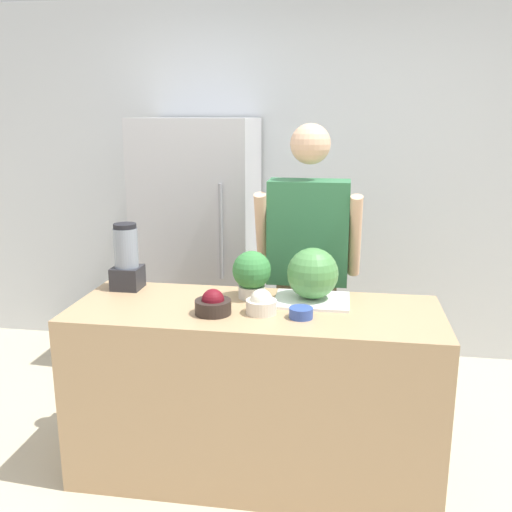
{
  "coord_description": "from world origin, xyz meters",
  "views": [
    {
      "loc": [
        0.41,
        -2.24,
        1.79
      ],
      "look_at": [
        0.0,
        0.36,
        1.13
      ],
      "focal_mm": 40.0,
      "sensor_mm": 36.0,
      "label": 1
    }
  ],
  "objects_px": {
    "person": "(307,272)",
    "bowl_cream": "(261,304)",
    "bowl_cherries": "(213,304)",
    "blender": "(127,259)",
    "bowl_small_blue": "(301,313)",
    "watermelon": "(313,273)",
    "refrigerator": "(200,245)",
    "potted_plant": "(252,273)"
  },
  "relations": [
    {
      "from": "person",
      "to": "bowl_small_blue",
      "type": "bearing_deg",
      "value": -88.3
    },
    {
      "from": "refrigerator",
      "to": "bowl_cherries",
      "type": "distance_m",
      "value": 1.44
    },
    {
      "from": "blender",
      "to": "potted_plant",
      "type": "distance_m",
      "value": 0.69
    },
    {
      "from": "bowl_cherries",
      "to": "bowl_cream",
      "type": "relative_size",
      "value": 1.18
    },
    {
      "from": "refrigerator",
      "to": "potted_plant",
      "type": "xyz_separation_m",
      "value": [
        0.56,
        -1.12,
        0.13
      ]
    },
    {
      "from": "bowl_small_blue",
      "to": "bowl_cherries",
      "type": "bearing_deg",
      "value": -179.05
    },
    {
      "from": "person",
      "to": "blender",
      "type": "height_order",
      "value": "person"
    },
    {
      "from": "bowl_cherries",
      "to": "bowl_small_blue",
      "type": "xyz_separation_m",
      "value": [
        0.41,
        0.01,
        -0.02
      ]
    },
    {
      "from": "blender",
      "to": "person",
      "type": "bearing_deg",
      "value": 25.1
    },
    {
      "from": "watermelon",
      "to": "refrigerator",
      "type": "bearing_deg",
      "value": 127.91
    },
    {
      "from": "bowl_cream",
      "to": "bowl_small_blue",
      "type": "distance_m",
      "value": 0.19
    },
    {
      "from": "watermelon",
      "to": "bowl_cream",
      "type": "relative_size",
      "value": 1.77
    },
    {
      "from": "person",
      "to": "watermelon",
      "type": "xyz_separation_m",
      "value": [
        0.06,
        -0.49,
        0.13
      ]
    },
    {
      "from": "person",
      "to": "watermelon",
      "type": "height_order",
      "value": "person"
    },
    {
      "from": "bowl_cream",
      "to": "potted_plant",
      "type": "bearing_deg",
      "value": 110.22
    },
    {
      "from": "watermelon",
      "to": "potted_plant",
      "type": "xyz_separation_m",
      "value": [
        -0.31,
        -0.0,
        -0.01
      ]
    },
    {
      "from": "watermelon",
      "to": "blender",
      "type": "relative_size",
      "value": 0.72
    },
    {
      "from": "bowl_cherries",
      "to": "potted_plant",
      "type": "height_order",
      "value": "potted_plant"
    },
    {
      "from": "person",
      "to": "blender",
      "type": "xyz_separation_m",
      "value": [
        -0.93,
        -0.44,
        0.15
      ]
    },
    {
      "from": "refrigerator",
      "to": "bowl_cream",
      "type": "relative_size",
      "value": 12.21
    },
    {
      "from": "bowl_small_blue",
      "to": "bowl_cream",
      "type": "bearing_deg",
      "value": 170.11
    },
    {
      "from": "refrigerator",
      "to": "bowl_small_blue",
      "type": "bearing_deg",
      "value": -58.74
    },
    {
      "from": "watermelon",
      "to": "potted_plant",
      "type": "bearing_deg",
      "value": -179.77
    },
    {
      "from": "watermelon",
      "to": "bowl_small_blue",
      "type": "relative_size",
      "value": 2.32
    },
    {
      "from": "bowl_cream",
      "to": "blender",
      "type": "xyz_separation_m",
      "value": [
        -0.76,
        0.28,
        0.11
      ]
    },
    {
      "from": "bowl_small_blue",
      "to": "blender",
      "type": "height_order",
      "value": "blender"
    },
    {
      "from": "person",
      "to": "bowl_cream",
      "type": "xyz_separation_m",
      "value": [
        -0.17,
        -0.72,
        0.04
      ]
    },
    {
      "from": "bowl_cherries",
      "to": "blender",
      "type": "distance_m",
      "value": 0.64
    },
    {
      "from": "watermelon",
      "to": "blender",
      "type": "height_order",
      "value": "blender"
    },
    {
      "from": "person",
      "to": "bowl_cherries",
      "type": "relative_size",
      "value": 10.19
    },
    {
      "from": "bowl_small_blue",
      "to": "blender",
      "type": "xyz_separation_m",
      "value": [
        -0.95,
        0.31,
        0.14
      ]
    },
    {
      "from": "potted_plant",
      "to": "refrigerator",
      "type": "bearing_deg",
      "value": 116.72
    },
    {
      "from": "person",
      "to": "blender",
      "type": "distance_m",
      "value": 1.04
    },
    {
      "from": "bowl_cherries",
      "to": "bowl_cream",
      "type": "bearing_deg",
      "value": 10.15
    },
    {
      "from": "watermelon",
      "to": "bowl_cherries",
      "type": "distance_m",
      "value": 0.53
    },
    {
      "from": "bowl_cream",
      "to": "potted_plant",
      "type": "relative_size",
      "value": 0.59
    },
    {
      "from": "watermelon",
      "to": "bowl_small_blue",
      "type": "height_order",
      "value": "watermelon"
    },
    {
      "from": "refrigerator",
      "to": "person",
      "type": "xyz_separation_m",
      "value": [
        0.81,
        -0.62,
        0.01
      ]
    },
    {
      "from": "person",
      "to": "bowl_small_blue",
      "type": "distance_m",
      "value": 0.75
    },
    {
      "from": "bowl_cherries",
      "to": "bowl_small_blue",
      "type": "bearing_deg",
      "value": 0.95
    },
    {
      "from": "refrigerator",
      "to": "person",
      "type": "height_order",
      "value": "refrigerator"
    },
    {
      "from": "bowl_cream",
      "to": "person",
      "type": "bearing_deg",
      "value": 76.87
    }
  ]
}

